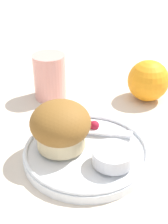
% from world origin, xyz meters
% --- Properties ---
extents(ground_plane, '(3.00, 3.00, 0.00)m').
position_xyz_m(ground_plane, '(0.00, 0.00, 0.00)').
color(ground_plane, beige).
extents(plate, '(0.20, 0.20, 0.02)m').
position_xyz_m(plate, '(-0.00, -0.02, 0.01)').
color(plate, white).
rests_on(plate, ground_plane).
extents(muffin, '(0.09, 0.09, 0.07)m').
position_xyz_m(muffin, '(-0.04, -0.02, 0.06)').
color(muffin, beige).
rests_on(muffin, plate).
extents(cream_ramekin, '(0.06, 0.06, 0.02)m').
position_xyz_m(cream_ramekin, '(0.05, -0.04, 0.03)').
color(cream_ramekin, silver).
rests_on(cream_ramekin, plate).
extents(berry_pair, '(0.03, 0.02, 0.02)m').
position_xyz_m(berry_pair, '(-0.00, 0.03, 0.03)').
color(berry_pair, maroon).
rests_on(berry_pair, plate).
extents(butter_knife, '(0.15, 0.03, 0.00)m').
position_xyz_m(butter_knife, '(-0.01, 0.02, 0.02)').
color(butter_knife, silver).
rests_on(butter_knife, plate).
extents(orange_fruit, '(0.08, 0.08, 0.08)m').
position_xyz_m(orange_fruit, '(0.07, 0.20, 0.04)').
color(orange_fruit, orange).
rests_on(orange_fruit, ground_plane).
extents(juice_glass, '(0.07, 0.07, 0.09)m').
position_xyz_m(juice_glass, '(-0.13, 0.16, 0.05)').
color(juice_glass, '#E5998C').
rests_on(juice_glass, ground_plane).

